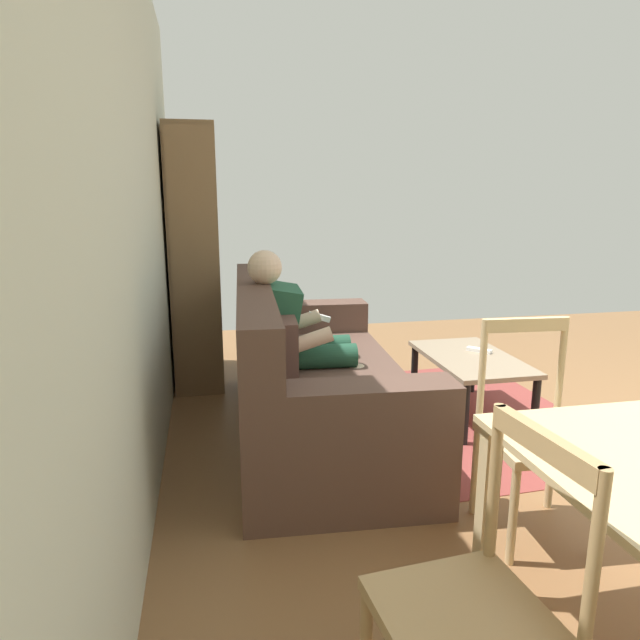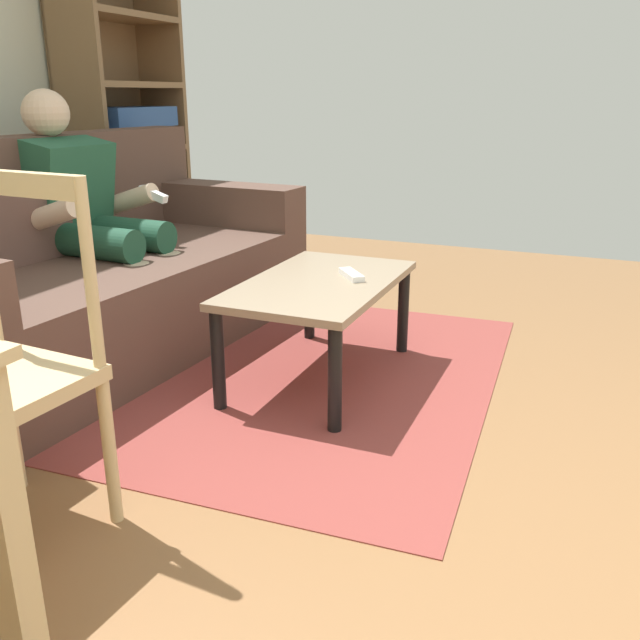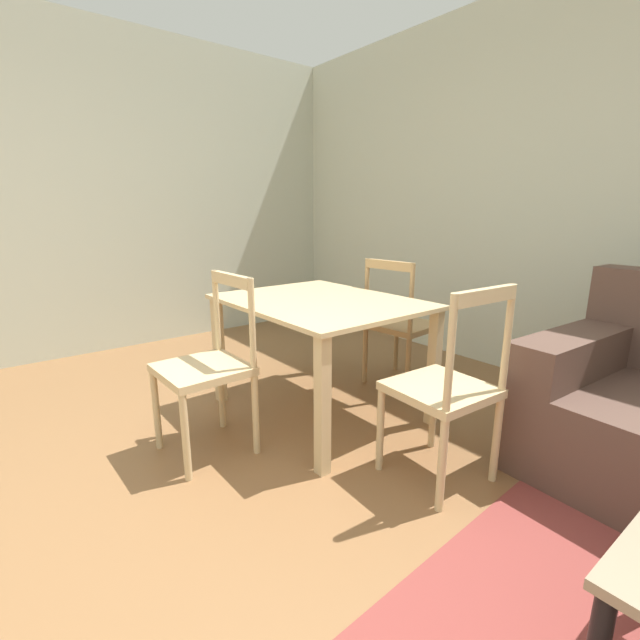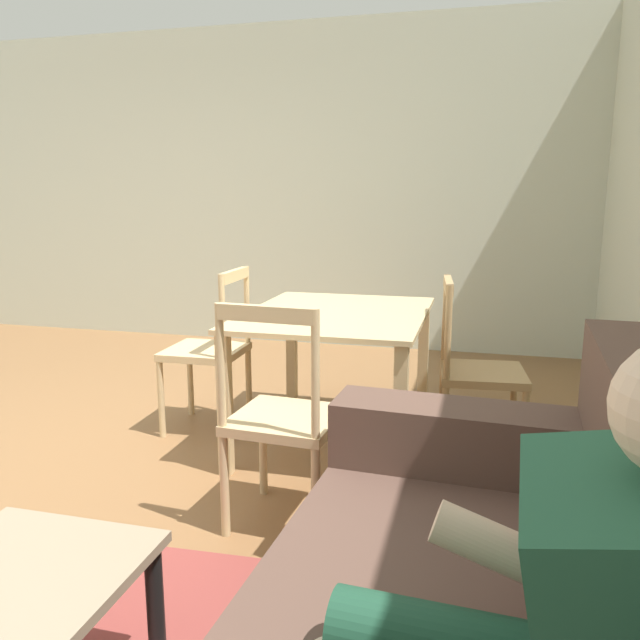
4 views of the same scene
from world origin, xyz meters
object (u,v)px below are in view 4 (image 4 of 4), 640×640
dining_chair_near_wall (476,372)px  dining_chair_facing_couch (283,419)px  dining_chair_by_doorway (210,351)px  dining_table (336,332)px

dining_chair_near_wall → dining_chair_facing_couch: size_ratio=0.98×
dining_chair_by_doorway → dining_table: bearing=90.0°
dining_chair_by_doorway → dining_chair_near_wall: bearing=89.9°
dining_chair_near_wall → dining_chair_facing_couch: dining_chair_facing_couch is taller
dining_chair_near_wall → dining_chair_by_doorway: bearing=-90.1°
dining_chair_facing_couch → dining_chair_by_doorway: bearing=-141.5°
dining_table → dining_chair_by_doorway: size_ratio=1.28×
dining_chair_near_wall → dining_chair_facing_couch: bearing=-38.7°
dining_chair_near_wall → dining_chair_by_doorway: 1.48m
dining_table → dining_chair_by_doorway: bearing=-90.0°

